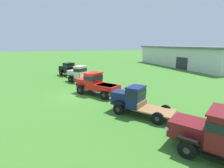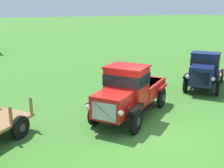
# 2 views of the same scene
# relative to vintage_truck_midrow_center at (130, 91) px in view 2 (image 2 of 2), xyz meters

# --- Properties ---
(ground_plane) EXTENTS (240.00, 240.00, 0.00)m
(ground_plane) POSITION_rel_vintage_truck_midrow_center_xyz_m (-0.21, -1.78, -1.14)
(ground_plane) COLOR #3D7528
(vintage_truck_midrow_center) EXTENTS (4.81, 3.99, 2.24)m
(vintage_truck_midrow_center) POSITION_rel_vintage_truck_midrow_center_xyz_m (0.00, 0.00, 0.00)
(vintage_truck_midrow_center) COLOR black
(vintage_truck_midrow_center) RESTS_ON ground
(vintage_truck_far_side) EXTENTS (4.61, 4.01, 2.07)m
(vintage_truck_far_side) POSITION_rel_vintage_truck_midrow_center_xyz_m (5.71, 1.44, -0.06)
(vintage_truck_far_side) COLOR black
(vintage_truck_far_side) RESTS_ON ground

